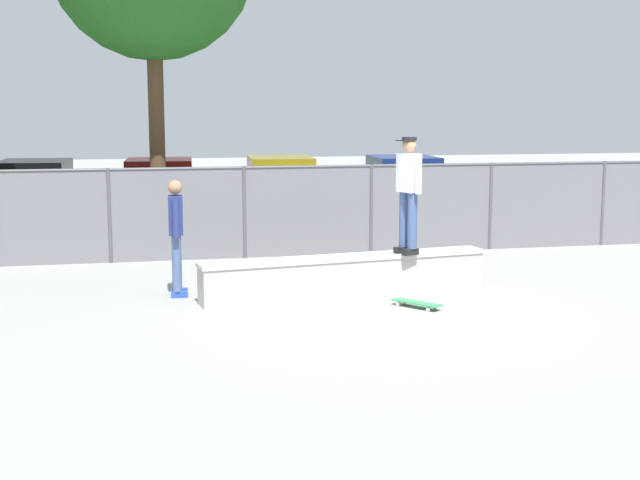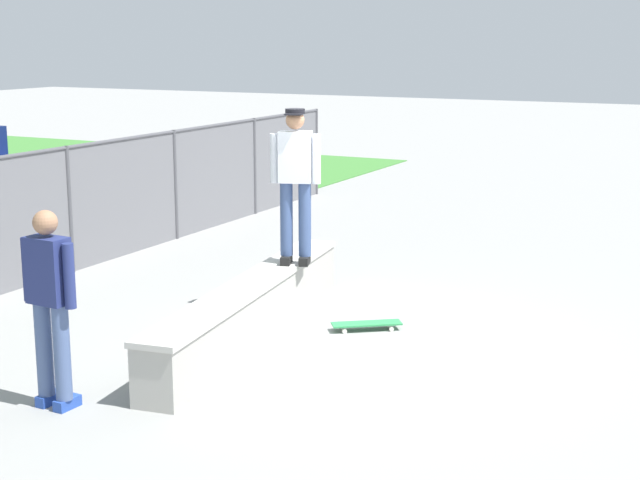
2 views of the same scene
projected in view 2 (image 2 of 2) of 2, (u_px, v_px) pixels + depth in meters
ground_plane at (345, 346)px, 10.46m from camera, size 80.00×80.00×0.00m
concrete_ledge at (251, 309)px, 10.70m from camera, size 4.70×1.13×0.64m
skateboarder at (295, 178)px, 11.27m from camera, size 0.38×0.57×1.84m
skateboard at (367, 324)px, 11.00m from camera, size 0.63×0.77×0.09m
chainlink_fence at (2, 220)px, 12.41m from camera, size 18.02×0.07×1.80m
bystander at (50, 300)px, 8.52m from camera, size 0.29×0.60×1.82m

